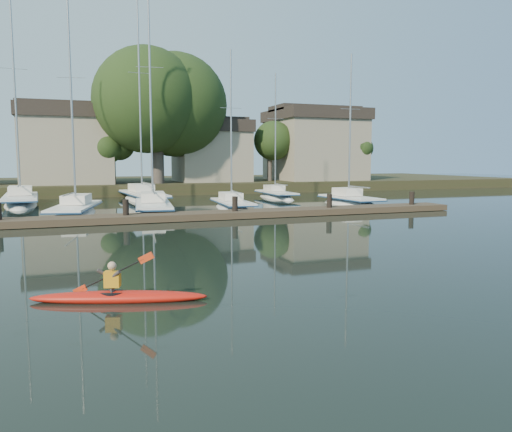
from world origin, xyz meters
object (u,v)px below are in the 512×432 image
object	(u,v)px
sailboat_7	(276,200)
sailboat_2	(153,215)
sailboat_1	(75,218)
dock	(183,216)
kayak	(118,295)
sailboat_3	(232,211)
sailboat_4	(350,208)
sailboat_6	(143,203)
sailboat_5	(21,208)

from	to	relation	value
sailboat_7	sailboat_2	bearing A→B (deg)	-144.04
sailboat_1	sailboat_2	size ratio (longest dim) A/B	0.91
sailboat_1	dock	bearing A→B (deg)	-27.30
kayak	dock	size ratio (longest dim) A/B	0.12
sailboat_3	sailboat_4	size ratio (longest dim) A/B	0.96
dock	sailboat_4	bearing A→B (deg)	19.51
dock	sailboat_6	distance (m)	13.64
sailboat_1	sailboat_7	xyz separation A→B (m)	(16.14, 8.09, 0.02)
sailboat_3	sailboat_4	xyz separation A→B (m)	(8.85, -0.19, -0.02)
sailboat_5	sailboat_6	xyz separation A→B (m)	(8.81, 0.85, 0.01)
dock	kayak	bearing A→B (deg)	-107.15
dock	sailboat_7	xyz separation A→B (m)	(10.64, 12.52, -0.38)
kayak	sailboat_6	size ratio (longest dim) A/B	0.24
sailboat_2	sailboat_6	size ratio (longest dim) A/B	0.89
sailboat_6	sailboat_7	distance (m)	11.06
sailboat_5	sailboat_7	world-z (taller)	sailboat_5
kayak	dock	xyz separation A→B (m)	(4.63, 15.01, 0.04)
sailboat_5	kayak	bearing A→B (deg)	-84.21
kayak	sailboat_1	bearing A→B (deg)	109.78
dock	sailboat_2	bearing A→B (deg)	101.96
sailboat_3	sailboat_4	distance (m)	8.85
dock	sailboat_1	distance (m)	7.07
kayak	sailboat_2	distance (m)	19.77
sailboat_4	sailboat_1	bearing A→B (deg)	178.69
kayak	sailboat_1	size ratio (longest dim) A/B	0.30
sailboat_2	sailboat_6	distance (m)	9.24
sailboat_2	sailboat_3	world-z (taller)	sailboat_2
sailboat_3	sailboat_7	bearing A→B (deg)	54.20
dock	sailboat_4	distance (m)	14.02
sailboat_6	sailboat_7	world-z (taller)	sailboat_6
kayak	sailboat_6	distance (m)	28.96
sailboat_1	sailboat_2	xyz separation A→B (m)	(4.57, -0.01, -0.00)
sailboat_1	sailboat_5	xyz separation A→B (m)	(-3.68, 8.35, -0.02)
sailboat_2	sailboat_7	size ratio (longest dim) A/B	1.31
sailboat_2	sailboat_1	bearing A→B (deg)	-173.49
sailboat_3	sailboat_5	size ratio (longest dim) A/B	0.69
sailboat_3	sailboat_7	xyz separation A→B (m)	(6.29, 7.65, -0.00)
sailboat_6	dock	bearing A→B (deg)	-94.18
kayak	sailboat_2	bearing A→B (deg)	96.44
sailboat_1	sailboat_5	distance (m)	9.13
dock	sailboat_2	distance (m)	4.52
sailboat_6	sailboat_7	xyz separation A→B (m)	(11.00, -1.11, 0.03)
sailboat_4	sailboat_6	distance (m)	16.25
sailboat_3	sailboat_4	bearing A→B (deg)	2.39
sailboat_1	sailboat_7	distance (m)	18.06
sailboat_3	sailboat_1	bearing A→B (deg)	-173.81
sailboat_7	sailboat_3	bearing A→B (deg)	-128.47
sailboat_3	sailboat_7	distance (m)	9.90
dock	sailboat_4	size ratio (longest dim) A/B	2.84
kayak	sailboat_6	world-z (taller)	sailboat_6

